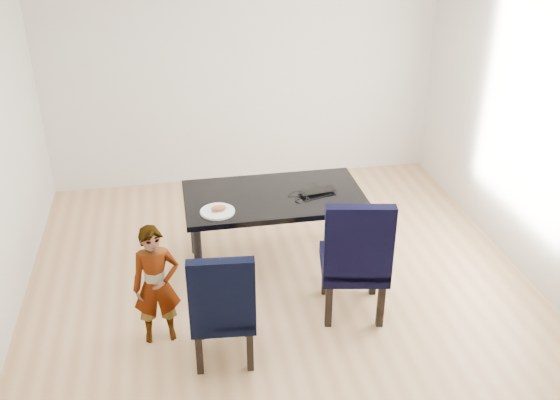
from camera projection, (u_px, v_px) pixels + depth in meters
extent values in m
cube|color=tan|center=(284.00, 296.00, 5.48)|extent=(4.50, 5.00, 0.01)
cube|color=silver|center=(243.00, 69.00, 7.05)|extent=(4.50, 0.01, 2.70)
cube|color=white|center=(395.00, 382.00, 2.67)|extent=(4.50, 0.01, 2.70)
cube|color=white|center=(548.00, 135.00, 5.23)|extent=(0.01, 5.00, 2.70)
cube|color=black|center=(274.00, 231.00, 5.75)|extent=(1.60, 0.90, 0.75)
cube|color=black|center=(223.00, 302.00, 4.60)|extent=(0.51, 0.53, 0.98)
cube|color=black|center=(354.00, 254.00, 5.07)|extent=(0.62, 0.64, 1.11)
imported|color=orange|center=(156.00, 285.00, 4.77)|extent=(0.38, 0.26, 1.00)
cylinder|color=white|center=(217.00, 211.00, 5.28)|extent=(0.37, 0.37, 0.02)
ellipsoid|color=#A6613B|center=(219.00, 208.00, 5.26)|extent=(0.14, 0.07, 0.05)
imported|color=black|center=(315.00, 189.00, 5.64)|extent=(0.35, 0.26, 0.03)
torus|color=black|center=(303.00, 200.00, 5.48)|extent=(0.16, 0.16, 0.01)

